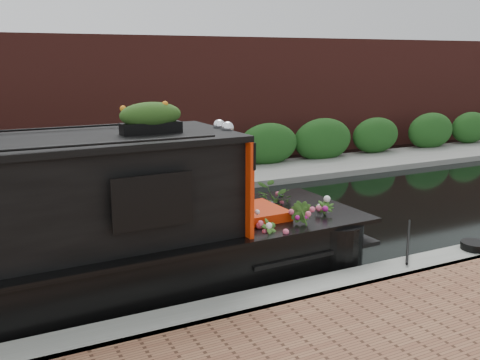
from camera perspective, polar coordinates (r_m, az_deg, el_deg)
name	(u,v)px	position (r m, az deg, el deg)	size (l,w,h in m)	color
ground	(200,237)	(10.30, -4.34, -6.11)	(80.00, 80.00, 0.00)	black
near_bank_coping	(291,308)	(7.58, 5.49, -13.42)	(40.00, 0.60, 0.50)	gray
far_bank_path	(138,190)	(14.13, -10.85, -1.02)	(40.00, 2.40, 0.34)	gray
far_hedge	(129,183)	(14.97, -11.80, -0.27)	(40.00, 1.10, 2.80)	#1D4A18
far_brick_wall	(110,169)	(16.97, -13.65, 1.18)	(40.00, 1.00, 8.00)	#55221D
rope_fender	(346,239)	(9.77, 11.25, -6.17)	(0.40, 0.40, 0.41)	brown
coiled_mooring_rope	(475,246)	(9.74, 23.75, -6.43)	(0.45, 0.45, 0.12)	black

